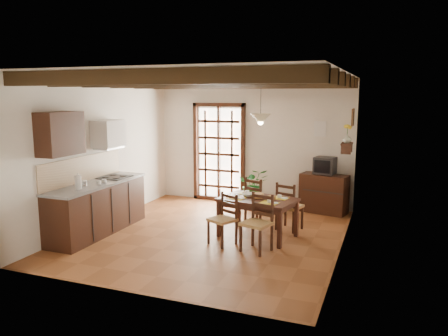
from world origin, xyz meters
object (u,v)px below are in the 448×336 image
at_px(chair_near_right, 257,234).
at_px(sideboard, 324,193).
at_px(chair_near_left, 223,229).
at_px(chair_far_right, 289,215).
at_px(chair_far_left, 258,210).
at_px(kitchen_counter, 98,207).
at_px(pendant_lamp, 261,118).
at_px(crt_tv, 325,165).
at_px(potted_plant, 254,183).
at_px(dining_table, 258,203).

xyz_separation_m(chair_near_right, sideboard, (0.66, 2.73, 0.12)).
height_order(chair_near_left, chair_far_right, chair_far_right).
height_order(chair_near_left, chair_far_left, chair_far_left).
xyz_separation_m(kitchen_counter, pendant_lamp, (2.76, 0.90, 1.60)).
xyz_separation_m(chair_near_right, chair_far_right, (0.24, 1.28, -0.01)).
xyz_separation_m(chair_far_right, sideboard, (0.42, 1.45, 0.13)).
height_order(chair_far_right, crt_tv, crt_tv).
bearing_deg(chair_near_right, chair_far_right, 96.15).
bearing_deg(chair_far_right, crt_tv, -89.60).
bearing_deg(chair_far_left, sideboard, -105.26).
height_order(kitchen_counter, chair_near_right, kitchen_counter).
xyz_separation_m(kitchen_counter, chair_near_left, (2.33, 0.22, -0.21)).
bearing_deg(crt_tv, chair_near_right, -93.38).
xyz_separation_m(sideboard, crt_tv, (0.00, -0.01, 0.60)).
distance_m(chair_near_left, potted_plant, 2.43).
height_order(dining_table, chair_far_left, chair_far_left).
xyz_separation_m(chair_far_left, pendant_lamp, (0.19, -0.60, 1.79)).
xyz_separation_m(chair_near_left, chair_near_right, (0.62, -0.12, 0.02)).
bearing_deg(chair_far_right, chair_near_right, 96.10).
distance_m(sideboard, potted_plant, 1.51).
bearing_deg(chair_far_left, chair_far_right, -167.77).
distance_m(kitchen_counter, dining_table, 2.88).
xyz_separation_m(chair_near_right, pendant_lamp, (-0.19, 0.80, 1.79)).
height_order(sideboard, potted_plant, potted_plant).
bearing_deg(chair_near_left, potted_plant, 120.14).
bearing_deg(chair_far_right, chair_far_left, 5.98).
relative_size(chair_far_right, potted_plant, 0.49).
bearing_deg(crt_tv, potted_plant, -161.99).
xyz_separation_m(chair_near_left, pendant_lamp, (0.43, 0.68, 1.81)).
xyz_separation_m(dining_table, chair_far_left, (-0.19, 0.70, -0.31)).
bearing_deg(kitchen_counter, sideboard, 37.98).
relative_size(dining_table, potted_plant, 0.76).
bearing_deg(chair_far_left, chair_near_right, 128.47).
bearing_deg(chair_far_right, chair_near_left, 70.07).
distance_m(chair_near_left, crt_tv, 3.00).
height_order(kitchen_counter, sideboard, kitchen_counter).
relative_size(crt_tv, potted_plant, 0.25).
relative_size(sideboard, potted_plant, 0.52).
height_order(chair_near_right, chair_far_right, chair_near_right).
height_order(chair_far_left, chair_far_right, chair_far_left).
distance_m(dining_table, pendant_lamp, 1.48).
relative_size(kitchen_counter, chair_far_right, 2.51).
bearing_deg(dining_table, chair_far_right, 64.01).
xyz_separation_m(chair_near_right, potted_plant, (-0.82, 2.52, 0.28)).
xyz_separation_m(kitchen_counter, potted_plant, (2.13, 2.62, 0.10)).
xyz_separation_m(chair_near_left, sideboard, (1.29, 2.61, 0.14)).
xyz_separation_m(chair_far_right, crt_tv, (0.42, 1.45, 0.73)).
distance_m(potted_plant, pendant_lamp, 2.37).
xyz_separation_m(potted_plant, pendant_lamp, (0.63, -1.72, 1.51)).
distance_m(chair_near_right, chair_far_left, 1.45).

